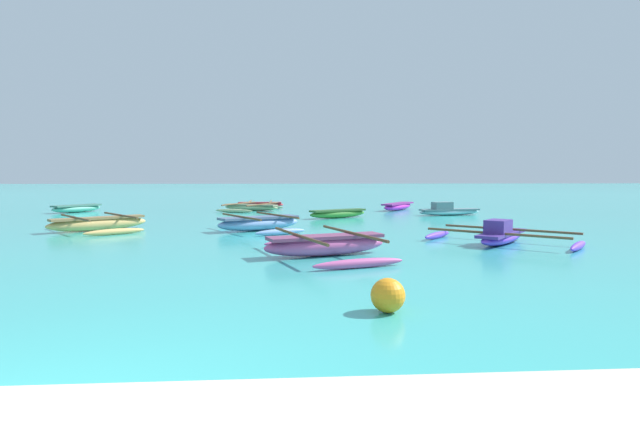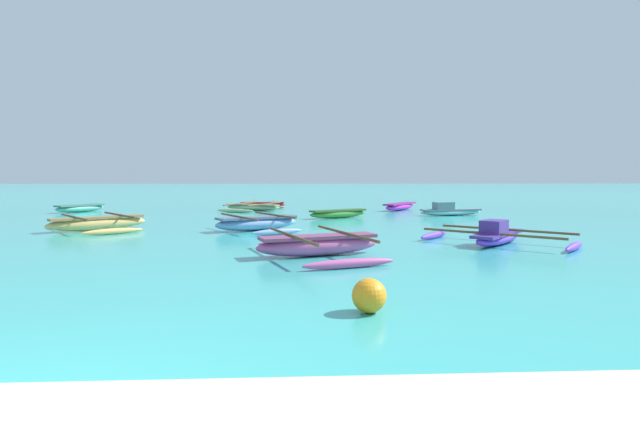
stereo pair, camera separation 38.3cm
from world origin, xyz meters
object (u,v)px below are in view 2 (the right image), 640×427
at_px(moored_boat_4, 257,223).
at_px(moored_boat_6, 338,213).
at_px(moored_boat_2, 450,211).
at_px(moored_boat_5, 98,223).
at_px(moored_boat_0, 262,204).
at_px(moored_boat_3, 253,207).
at_px(moored_boat_9, 400,206).
at_px(moored_boat_7, 497,236).
at_px(moored_boat_1, 80,208).
at_px(mooring_buoy_2, 369,296).
at_px(moored_boat_8, 319,245).

distance_m(moored_boat_4, moored_boat_6, 5.99).
xyz_separation_m(moored_boat_2, moored_boat_5, (-14.39, -5.84, 0.02)).
height_order(moored_boat_0, moored_boat_6, moored_boat_6).
distance_m(moored_boat_3, moored_boat_5, 10.85).
xyz_separation_m(moored_boat_5, moored_boat_9, (12.77, 9.62, -0.03)).
xyz_separation_m(moored_boat_3, moored_boat_5, (-4.61, -9.82, 0.07)).
bearing_deg(moored_boat_9, moored_boat_7, -145.41).
distance_m(moored_boat_1, moored_boat_9, 17.18).
height_order(moored_boat_3, moored_boat_4, moored_boat_4).
relative_size(moored_boat_7, mooring_buoy_2, 8.57).
xyz_separation_m(moored_boat_0, moored_boat_1, (-9.36, -3.58, 0.05)).
height_order(moored_boat_3, mooring_buoy_2, mooring_buoy_2).
xyz_separation_m(moored_boat_5, moored_boat_7, (12.57, -4.24, -0.02)).
distance_m(moored_boat_5, moored_boat_6, 10.04).
bearing_deg(moored_boat_7, moored_boat_0, 65.78).
xyz_separation_m(moored_boat_6, moored_boat_8, (-1.42, -10.65, 0.04)).
height_order(moored_boat_1, moored_boat_6, moored_boat_1).
bearing_deg(moored_boat_6, moored_boat_1, 132.03).
bearing_deg(mooring_buoy_2, moored_boat_4, 102.38).
height_order(moored_boat_3, moored_boat_6, moored_boat_3).
relative_size(moored_boat_0, moored_boat_6, 1.24).
distance_m(moored_boat_6, moored_boat_8, 10.75).
relative_size(moored_boat_4, moored_boat_7, 0.91).
xyz_separation_m(moored_boat_5, mooring_buoy_2, (7.93, -11.01, -0.01)).
bearing_deg(moored_boat_8, moored_boat_0, 79.54).
bearing_deg(moored_boat_8, mooring_buoy_2, -102.91).
bearing_deg(moored_boat_4, moored_boat_5, 147.62).
distance_m(moored_boat_8, moored_boat_9, 16.48).
bearing_deg(moored_boat_8, moored_boat_6, 64.28).
height_order(moored_boat_3, moored_boat_9, moored_boat_3).
xyz_separation_m(moored_boat_3, mooring_buoy_2, (3.32, -20.83, 0.06)).
height_order(moored_boat_7, mooring_buoy_2, moored_boat_7).
relative_size(moored_boat_5, moored_boat_9, 1.23).
bearing_deg(moored_boat_2, moored_boat_8, -132.00).
height_order(moored_boat_1, moored_boat_5, moored_boat_5).
bearing_deg(moored_boat_0, mooring_buoy_2, -82.29).
relative_size(moored_boat_5, moored_boat_6, 1.34).
distance_m(moored_boat_1, moored_boat_5, 10.10).
height_order(moored_boat_1, moored_boat_8, moored_boat_8).
bearing_deg(moored_boat_3, moored_boat_8, -53.66).
bearing_deg(moored_boat_5, mooring_buoy_2, -91.54).
height_order(moored_boat_1, mooring_buoy_2, mooring_buoy_2).
distance_m(moored_boat_2, moored_boat_5, 15.53).
bearing_deg(mooring_buoy_2, moored_boat_8, 95.22).
bearing_deg(moored_boat_9, moored_boat_6, 177.34).
distance_m(moored_boat_4, moored_boat_8, 5.96).
xyz_separation_m(moored_boat_0, moored_boat_4, (0.63, -12.99, 0.09)).
height_order(moored_boat_1, moored_boat_2, moored_boat_2).
bearing_deg(moored_boat_7, moored_boat_1, 93.41).
relative_size(moored_boat_4, mooring_buoy_2, 7.79).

